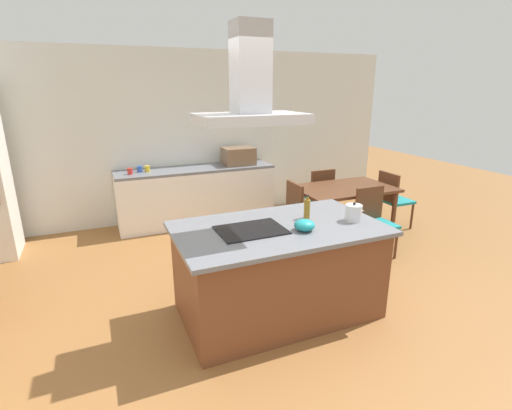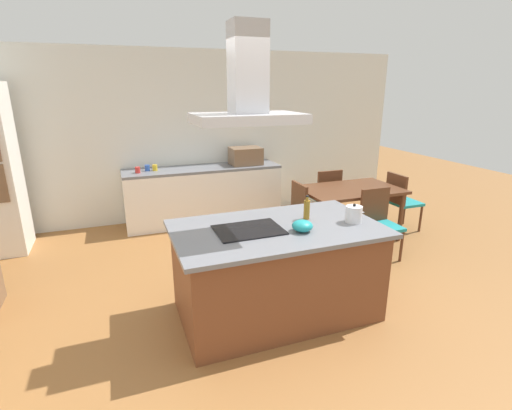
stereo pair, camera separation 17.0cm
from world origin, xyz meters
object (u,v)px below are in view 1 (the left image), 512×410
at_px(countertop_microwave, 238,156).
at_px(chair_at_left_end, 287,211).
at_px(olive_oil_bottle, 307,208).
at_px(mixing_bowl, 304,225).
at_px(tea_kettle, 354,213).
at_px(coffee_mug_yellow, 147,169).
at_px(chair_facing_back_wall, 319,192).
at_px(range_hood, 251,92).
at_px(dining_table, 344,193).
at_px(cooktop, 251,230).
at_px(chair_facing_island, 373,217).
at_px(chair_at_right_end, 392,196).
at_px(coffee_mug_red, 130,171).
at_px(coffee_mug_blue, 140,169).

height_order(countertop_microwave, chair_at_left_end, countertop_microwave).
distance_m(olive_oil_bottle, mixing_bowl, 0.35).
bearing_deg(tea_kettle, coffee_mug_yellow, 116.41).
xyz_separation_m(mixing_bowl, chair_facing_back_wall, (1.60, 2.28, -0.44)).
bearing_deg(range_hood, dining_table, 34.95).
bearing_deg(mixing_bowl, cooktop, 157.31).
bearing_deg(chair_facing_island, chair_facing_back_wall, 90.00).
bearing_deg(range_hood, olive_oil_bottle, 9.08).
height_order(mixing_bowl, coffee_mug_yellow, mixing_bowl).
xyz_separation_m(countertop_microwave, chair_facing_back_wall, (1.08, -0.79, -0.53)).
xyz_separation_m(cooktop, chair_facing_island, (2.04, 0.76, -0.40)).
distance_m(chair_facing_island, chair_facing_back_wall, 1.33).
bearing_deg(chair_at_right_end, dining_table, 180.00).
xyz_separation_m(mixing_bowl, coffee_mug_yellow, (-0.94, 3.09, -0.01)).
distance_m(coffee_mug_yellow, chair_at_right_end, 3.79).
distance_m(dining_table, chair_at_right_end, 0.93).
xyz_separation_m(cooktop, chair_facing_back_wall, (2.04, 2.09, -0.40)).
bearing_deg(countertop_microwave, tea_kettle, -89.06).
height_order(tea_kettle, chair_facing_back_wall, tea_kettle).
xyz_separation_m(cooktop, coffee_mug_yellow, (-0.50, 2.91, 0.04)).
distance_m(olive_oil_bottle, coffee_mug_red, 3.06).
distance_m(mixing_bowl, chair_facing_back_wall, 2.81).
distance_m(tea_kettle, chair_facing_back_wall, 2.50).
bearing_deg(chair_at_right_end, chair_facing_back_wall, 143.99).
xyz_separation_m(mixing_bowl, coffee_mug_red, (-1.21, 3.01, -0.01)).
bearing_deg(chair_at_left_end, coffee_mug_yellow, 137.66).
bearing_deg(chair_at_left_end, range_hood, -128.25).
distance_m(coffee_mug_red, chair_facing_island, 3.51).
height_order(olive_oil_bottle, coffee_mug_red, olive_oil_bottle).
height_order(tea_kettle, olive_oil_bottle, olive_oil_bottle).
height_order(dining_table, chair_facing_back_wall, chair_facing_back_wall).
xyz_separation_m(tea_kettle, chair_at_right_end, (1.94, 1.57, -0.47)).
distance_m(dining_table, chair_facing_island, 0.68).
distance_m(olive_oil_bottle, range_hood, 1.28).
height_order(mixing_bowl, chair_facing_island, mixing_bowl).
bearing_deg(dining_table, mixing_bowl, -134.76).
distance_m(mixing_bowl, chair_facing_island, 1.91).
relative_size(cooktop, mixing_bowl, 3.19).
bearing_deg(coffee_mug_yellow, coffee_mug_blue, 168.67).
xyz_separation_m(olive_oil_bottle, coffee_mug_red, (-1.40, 2.72, -0.06)).
bearing_deg(chair_at_right_end, tea_kettle, -141.16).
bearing_deg(range_hood, chair_at_left_end, 51.75).
distance_m(mixing_bowl, coffee_mug_red, 3.24).
bearing_deg(range_hood, mixing_bowl, -22.69).
bearing_deg(mixing_bowl, countertop_microwave, 80.38).
xyz_separation_m(cooktop, range_hood, (0.00, 0.00, 1.20)).
bearing_deg(mixing_bowl, tea_kettle, 4.53).
relative_size(coffee_mug_red, dining_table, 0.06).
distance_m(chair_facing_island, chair_at_left_end, 1.13).
height_order(olive_oil_bottle, chair_facing_back_wall, olive_oil_bottle).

